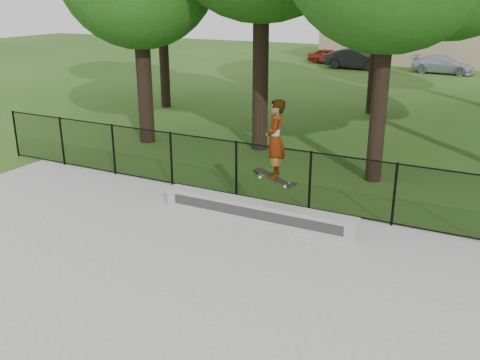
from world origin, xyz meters
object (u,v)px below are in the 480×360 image
Objects in this scene: car_b at (355,59)px; skater_airborne at (275,141)px; car_c at (443,65)px; car_a at (329,56)px; grind_ledge at (257,212)px.

skater_airborne reaches higher than car_b.
car_c is at bearing 90.18° from skater_airborne.
car_b is 28.36m from skater_airborne.
car_c is (8.46, -1.63, 0.03)m from car_a.
car_c reaches higher than car_a.
car_a is at bearing 106.03° from skater_airborne.
car_a is 0.87× the size of car_c.
car_a is at bearing 52.49° from car_b.
car_b is at bearing -120.97° from car_a.
car_b is (-5.46, 27.57, 0.39)m from grind_ledge.
skater_airborne reaches higher than car_a.
car_a is 0.84× the size of car_b.
grind_ledge is at bearing -167.98° from car_b.
car_c is at bearing 89.21° from grind_ledge.
car_b reaches higher than car_c.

